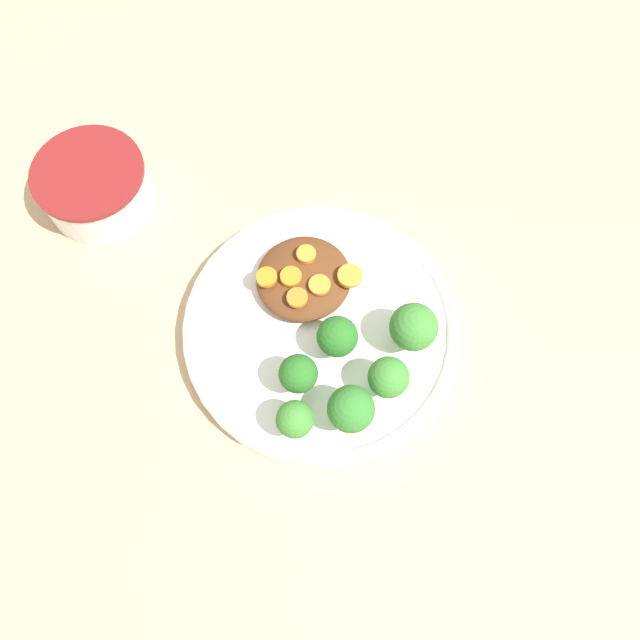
# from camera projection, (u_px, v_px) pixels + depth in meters

# --- Properties ---
(ground_plane) EXTENTS (4.00, 4.00, 0.00)m
(ground_plane) POSITION_uv_depth(u_px,v_px,m) (320.00, 333.00, 0.64)
(ground_plane) COLOR tan
(plate) EXTENTS (0.28, 0.28, 0.03)m
(plate) POSITION_uv_depth(u_px,v_px,m) (320.00, 328.00, 0.63)
(plate) COLOR white
(plate) RESTS_ON ground_plane
(dip_bowl) EXTENTS (0.12, 0.12, 0.06)m
(dip_bowl) POSITION_uv_depth(u_px,v_px,m) (94.00, 184.00, 0.67)
(dip_bowl) COLOR silver
(dip_bowl) RESTS_ON ground_plane
(stew_mound) EXTENTS (0.09, 0.10, 0.02)m
(stew_mound) POSITION_uv_depth(u_px,v_px,m) (304.00, 278.00, 0.63)
(stew_mound) COLOR #5B3319
(stew_mound) RESTS_ON plate
(broccoli_floret_0) EXTENTS (0.04, 0.04, 0.05)m
(broccoli_floret_0) POSITION_uv_depth(u_px,v_px,m) (388.00, 378.00, 0.57)
(broccoli_floret_0) COLOR #7FA85B
(broccoli_floret_0) RESTS_ON plate
(broccoli_floret_1) EXTENTS (0.04, 0.04, 0.05)m
(broccoli_floret_1) POSITION_uv_depth(u_px,v_px,m) (298.00, 374.00, 0.57)
(broccoli_floret_1) COLOR #759E51
(broccoli_floret_1) RESTS_ON plate
(broccoli_floret_2) EXTENTS (0.04, 0.04, 0.05)m
(broccoli_floret_2) POSITION_uv_depth(u_px,v_px,m) (340.00, 335.00, 0.59)
(broccoli_floret_2) COLOR #7FA85B
(broccoli_floret_2) RESTS_ON plate
(broccoli_floret_3) EXTENTS (0.05, 0.05, 0.06)m
(broccoli_floret_3) POSITION_uv_depth(u_px,v_px,m) (413.00, 328.00, 0.58)
(broccoli_floret_3) COLOR #7FA85B
(broccoli_floret_3) RESTS_ON plate
(broccoli_floret_4) EXTENTS (0.03, 0.03, 0.05)m
(broccoli_floret_4) POSITION_uv_depth(u_px,v_px,m) (295.00, 420.00, 0.56)
(broccoli_floret_4) COLOR #7FA85B
(broccoli_floret_4) RESTS_ON plate
(broccoli_floret_5) EXTENTS (0.04, 0.04, 0.06)m
(broccoli_floret_5) POSITION_uv_depth(u_px,v_px,m) (351.00, 409.00, 0.55)
(broccoli_floret_5) COLOR #759E51
(broccoli_floret_5) RESTS_ON plate
(carrot_slice_0) EXTENTS (0.02, 0.02, 0.01)m
(carrot_slice_0) POSITION_uv_depth(u_px,v_px,m) (350.00, 276.00, 0.61)
(carrot_slice_0) COLOR orange
(carrot_slice_0) RESTS_ON stew_mound
(carrot_slice_1) EXTENTS (0.02, 0.02, 0.01)m
(carrot_slice_1) POSITION_uv_depth(u_px,v_px,m) (306.00, 254.00, 0.62)
(carrot_slice_1) COLOR orange
(carrot_slice_1) RESTS_ON stew_mound
(carrot_slice_2) EXTENTS (0.02, 0.02, 0.01)m
(carrot_slice_2) POSITION_uv_depth(u_px,v_px,m) (267.00, 277.00, 0.61)
(carrot_slice_2) COLOR orange
(carrot_slice_2) RESTS_ON stew_mound
(carrot_slice_3) EXTENTS (0.02, 0.02, 0.01)m
(carrot_slice_3) POSITION_uv_depth(u_px,v_px,m) (297.00, 298.00, 0.60)
(carrot_slice_3) COLOR orange
(carrot_slice_3) RESTS_ON stew_mound
(carrot_slice_4) EXTENTS (0.02, 0.02, 0.00)m
(carrot_slice_4) POSITION_uv_depth(u_px,v_px,m) (320.00, 285.00, 0.61)
(carrot_slice_4) COLOR orange
(carrot_slice_4) RESTS_ON stew_mound
(carrot_slice_5) EXTENTS (0.02, 0.02, 0.01)m
(carrot_slice_5) POSITION_uv_depth(u_px,v_px,m) (294.00, 275.00, 0.61)
(carrot_slice_5) COLOR orange
(carrot_slice_5) RESTS_ON stew_mound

